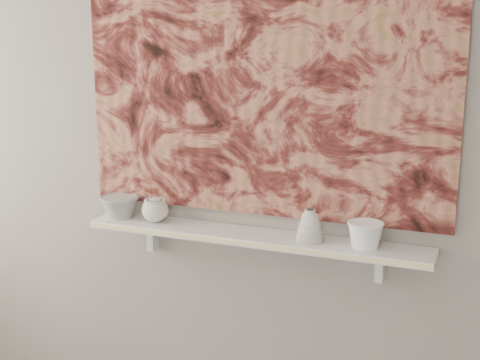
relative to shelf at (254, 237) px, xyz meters
The scene contains 11 objects.
wall_back 0.45m from the shelf, 90.00° to the left, with size 3.60×3.60×0.00m, color gray.
shelf is the anchor object (origin of this frame).
shelf_stripe 0.09m from the shelf, 90.00° to the right, with size 1.40×0.01×0.02m, color #FBEFA7.
bracket_left 0.50m from the shelf, behind, with size 0.03×0.06×0.12m, color silver.
bracket_right 0.50m from the shelf, ahead, with size 0.03×0.06×0.12m, color silver.
painting 0.63m from the shelf, 90.00° to the left, with size 1.50×0.03×1.10m, color maroon.
house_motif 0.55m from the shelf, ahead, with size 0.09×0.00×0.08m, color black.
bowl_grey 0.61m from the shelf, behind, with size 0.17×0.17×0.10m, color gray, non-canonical shape.
cup_cream 0.44m from the shelf, behind, with size 0.11×0.11×0.10m, color silver, non-canonical shape.
bell_vessel 0.24m from the shelf, ahead, with size 0.11×0.11×0.12m, color silver, non-canonical shape.
bowl_white 0.45m from the shelf, ahead, with size 0.13×0.13×0.10m, color white, non-canonical shape.
Camera 1 is at (0.87, -0.86, 1.75)m, focal length 50.00 mm.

